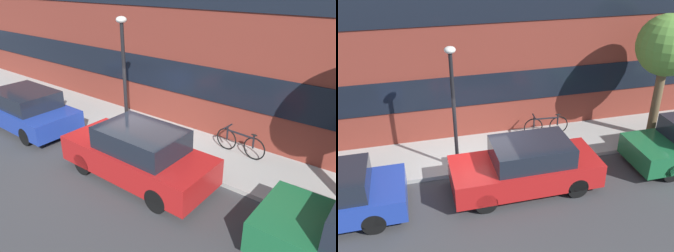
# 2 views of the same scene
# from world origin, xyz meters

# --- Properties ---
(ground_plane) EXTENTS (56.00, 56.00, 0.00)m
(ground_plane) POSITION_xyz_m (0.00, 0.00, 0.00)
(ground_plane) COLOR #38383A
(sidewalk_strip) EXTENTS (28.00, 2.33, 0.13)m
(sidewalk_strip) POSITION_xyz_m (0.00, 1.17, 0.06)
(sidewalk_strip) COLOR #9E9E99
(sidewalk_strip) RESTS_ON ground_plane
(rowhouse_facade) EXTENTS (28.00, 1.02, 8.51)m
(rowhouse_facade) POSITION_xyz_m (0.00, 2.78, 4.26)
(rowhouse_facade) COLOR maroon
(rowhouse_facade) RESTS_ON ground_plane
(parked_car_blue) EXTENTS (4.39, 1.81, 1.42)m
(parked_car_blue) POSITION_xyz_m (-4.31, -1.05, 0.70)
(parked_car_blue) COLOR #1E3899
(parked_car_blue) RESTS_ON ground_plane
(parked_car_red) EXTENTS (4.26, 1.71, 1.52)m
(parked_car_red) POSITION_xyz_m (1.23, -1.05, 0.74)
(parked_car_red) COLOR #AD1919
(parked_car_red) RESTS_ON ground_plane
(fire_hydrant) EXTENTS (0.45, 0.25, 0.70)m
(fire_hydrant) POSITION_xyz_m (-4.67, 0.61, 0.48)
(fire_hydrant) COLOR red
(fire_hydrant) RESTS_ON sidewalk_strip
(bicycle) EXTENTS (1.64, 0.44, 0.80)m
(bicycle) POSITION_xyz_m (2.83, 1.66, 0.52)
(bicycle) COLOR black
(bicycle) RESTS_ON sidewalk_strip
(lamp_post) EXTENTS (0.32, 0.32, 3.87)m
(lamp_post) POSITION_xyz_m (-0.58, 0.36, 2.58)
(lamp_post) COLOR black
(lamp_post) RESTS_ON sidewalk_strip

